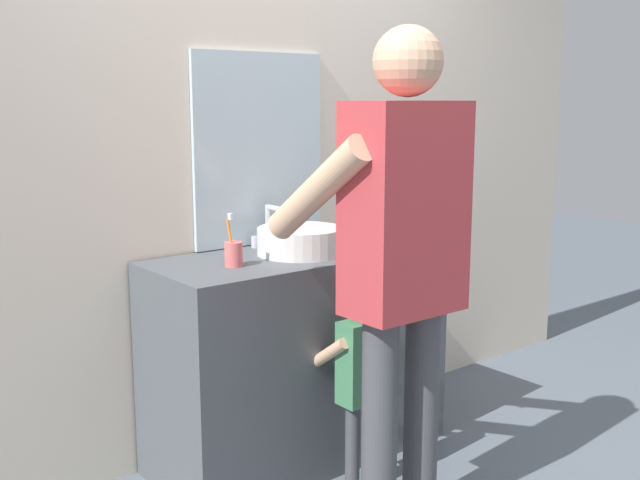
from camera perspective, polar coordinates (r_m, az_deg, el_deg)
The scene contains 8 objects.
ground_plane at distance 3.26m, azimuth 1.72°, elevation -17.39°, with size 14.00×14.00×0.00m, color slate.
back_wall at distance 3.38m, azimuth -5.00°, elevation 7.48°, with size 4.40×0.10×2.70m.
vanity_cabinet at distance 3.30m, azimuth -1.64°, elevation -8.60°, with size 1.25×0.54×0.89m, color #4C5156.
sink_basin at distance 3.15m, azimuth -1.47°, elevation -0.03°, with size 0.36×0.36×0.11m.
faucet at distance 3.32m, azimuth -3.72°, elevation 0.92°, with size 0.18×0.14×0.18m.
toothbrush_cup at distance 2.94m, azimuth -6.44°, elevation -0.99°, with size 0.07×0.07×0.21m.
child_toddler at distance 2.99m, azimuth 3.06°, elevation -9.87°, with size 0.25×0.25×0.81m.
adult_parent at distance 2.59m, azimuth 6.03°, elevation -0.04°, with size 0.54×0.57×1.76m.
Camera 1 is at (-1.87, -2.20, 1.53)m, focal length 43.04 mm.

